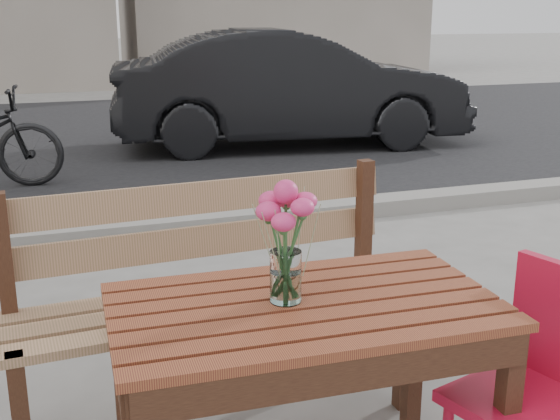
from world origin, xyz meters
name	(u,v)px	position (x,y,z in m)	size (l,w,h in m)	color
street	(108,171)	(0.00, 5.06, 0.03)	(30.00, 8.12, 0.12)	black
main_table	(305,338)	(0.11, 0.06, 0.58)	(1.16, 0.70, 0.70)	#581F17
main_bench	(208,272)	(-0.03, 0.70, 0.58)	(1.56, 0.54, 0.95)	olive
red_chair	(545,379)	(0.79, -0.20, 0.46)	(0.48, 0.48, 0.79)	#B8112F
main_vase	(286,227)	(0.06, 0.08, 0.93)	(0.20, 0.20, 0.36)	white
parked_car	(289,88)	(2.17, 5.93, 0.66)	(1.40, 4.01, 1.32)	black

